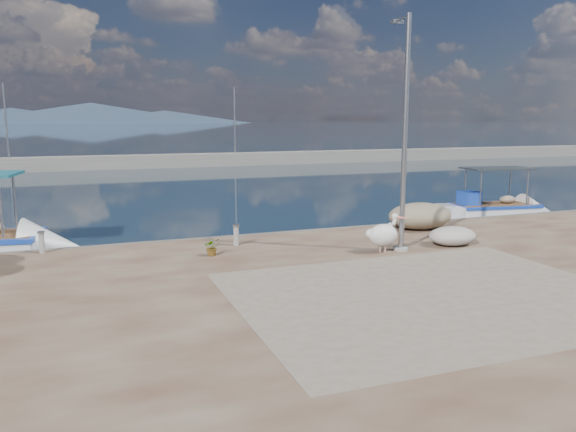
# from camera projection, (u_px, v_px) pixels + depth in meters

# --- Properties ---
(ground) EXTENTS (1400.00, 1400.00, 0.00)m
(ground) POSITION_uv_depth(u_px,v_px,m) (336.00, 285.00, 15.43)
(ground) COLOR #162635
(ground) RESTS_ON ground
(quay) EXTENTS (44.00, 22.00, 0.50)m
(quay) POSITION_uv_depth(u_px,v_px,m) (483.00, 364.00, 9.85)
(quay) COLOR #513123
(quay) RESTS_ON ground
(quay_patch) EXTENTS (9.00, 7.00, 0.01)m
(quay_patch) POSITION_uv_depth(u_px,v_px,m) (432.00, 295.00, 12.92)
(quay_patch) COLOR gray
(quay_patch) RESTS_ON quay
(breakwater) EXTENTS (120.00, 2.20, 7.50)m
(breakwater) POSITION_uv_depth(u_px,v_px,m) (152.00, 161.00, 52.25)
(breakwater) COLOR gray
(breakwater) RESTS_ON ground
(mountains) EXTENTS (370.00, 280.00, 22.00)m
(mountains) POSITION_uv_depth(u_px,v_px,m) (86.00, 114.00, 615.24)
(mountains) COLOR #28384C
(mountains) RESTS_ON ground
(boat_right) EXTENTS (5.65, 2.53, 2.62)m
(boat_right) POSITION_uv_depth(u_px,v_px,m) (493.00, 211.00, 26.58)
(boat_right) COLOR white
(boat_right) RESTS_ON ground
(pelican) EXTENTS (1.27, 0.87, 1.21)m
(pelican) POSITION_uv_depth(u_px,v_px,m) (384.00, 234.00, 16.90)
(pelican) COLOR tan
(pelican) RESTS_ON quay
(lamp_post) EXTENTS (0.44, 0.96, 7.00)m
(lamp_post) POSITION_uv_depth(u_px,v_px,m) (404.00, 143.00, 16.73)
(lamp_post) COLOR gray
(lamp_post) RESTS_ON quay
(bollard_near) EXTENTS (0.22, 0.22, 0.67)m
(bollard_near) POSITION_uv_depth(u_px,v_px,m) (236.00, 234.00, 17.92)
(bollard_near) COLOR gray
(bollard_near) RESTS_ON quay
(bollard_far) EXTENTS (0.22, 0.22, 0.66)m
(bollard_far) POSITION_uv_depth(u_px,v_px,m) (42.00, 241.00, 16.90)
(bollard_far) COLOR gray
(bollard_far) RESTS_ON quay
(potted_plant) EXTENTS (0.51, 0.45, 0.53)m
(potted_plant) POSITION_uv_depth(u_px,v_px,m) (212.00, 247.00, 16.57)
(potted_plant) COLOR #33722D
(potted_plant) RESTS_ON quay
(net_pile_d) EXTENTS (1.59, 1.19, 0.60)m
(net_pile_d) POSITION_uv_depth(u_px,v_px,m) (452.00, 236.00, 17.97)
(net_pile_d) COLOR #B4B0A7
(net_pile_d) RESTS_ON quay
(net_pile_c) EXTENTS (2.45, 1.75, 0.96)m
(net_pile_c) POSITION_uv_depth(u_px,v_px,m) (420.00, 216.00, 20.62)
(net_pile_c) COLOR tan
(net_pile_c) RESTS_ON quay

